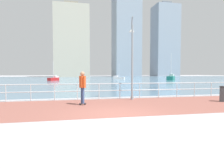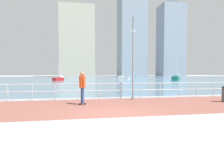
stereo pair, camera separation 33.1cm
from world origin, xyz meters
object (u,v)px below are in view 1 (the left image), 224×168
object	(u,v)px
sailboat_navy	(54,79)
trash_bin	(224,94)
skateboarder	(83,85)
sailboat_ivory	(171,78)
sailboat_teal	(119,78)
lamppost	(132,54)

from	to	relation	value
sailboat_navy	trash_bin	bearing A→B (deg)	-71.73
skateboarder	trash_bin	world-z (taller)	skateboarder
trash_bin	sailboat_ivory	distance (m)	37.54
skateboarder	sailboat_teal	size ratio (longest dim) A/B	0.42
trash_bin	sailboat_navy	xyz separation A→B (m)	(-12.29, 37.21, -0.05)
lamppost	sailboat_teal	world-z (taller)	lamppost
skateboarder	trash_bin	size ratio (longest dim) A/B	1.93
skateboarder	sailboat_navy	size ratio (longest dim) A/B	0.41
lamppost	sailboat_ivory	world-z (taller)	sailboat_ivory
sailboat_navy	sailboat_ivory	distance (m)	27.71
skateboarder	sailboat_teal	xyz separation A→B (m)	(12.67, 42.22, -0.67)
sailboat_navy	sailboat_ivory	size ratio (longest dim) A/B	0.69
skateboarder	sailboat_navy	distance (m)	36.90
lamppost	trash_bin	size ratio (longest dim) A/B	5.74
skateboarder	sailboat_navy	xyz separation A→B (m)	(-3.95, 36.68, -0.66)
sailboat_teal	skateboarder	bearing A→B (deg)	-106.70
sailboat_ivory	sailboat_teal	bearing A→B (deg)	142.31
sailboat_navy	skateboarder	bearing A→B (deg)	-83.85
sailboat_teal	sailboat_navy	distance (m)	17.51
trash_bin	sailboat_ivory	world-z (taller)	sailboat_ivory
lamppost	sailboat_navy	size ratio (longest dim) A/B	1.21
skateboarder	trash_bin	bearing A→B (deg)	-3.60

